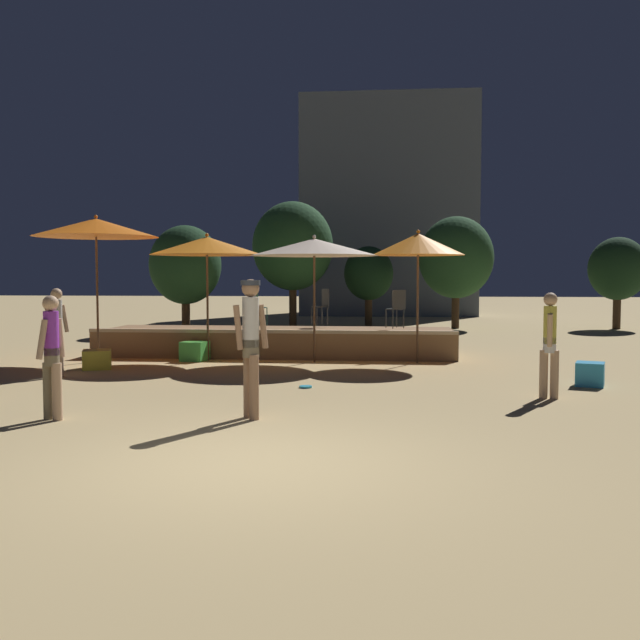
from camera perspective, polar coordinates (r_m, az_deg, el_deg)
name	(u,v)px	position (r m, az deg, el deg)	size (l,w,h in m)	color
ground_plane	(249,464)	(7.46, -5.68, -11.36)	(120.00, 120.00, 0.00)	tan
wooden_deck	(278,342)	(17.52, -3.40, -1.74)	(8.53, 2.48, 0.69)	olive
patio_umbrella_0	(314,247)	(15.84, -0.46, 5.84)	(2.85, 2.85, 2.82)	brown
patio_umbrella_1	(207,246)	(16.32, -9.03, 5.87)	(2.56, 2.56, 2.88)	brown
patio_umbrella_2	(96,228)	(16.72, -17.48, 7.05)	(2.75, 2.75, 3.28)	brown
patio_umbrella_3	(418,244)	(15.83, 7.85, 6.01)	(2.04, 2.04, 2.93)	brown
cube_seat_0	(590,374)	(13.31, 20.79, -4.07)	(0.59, 0.59, 0.41)	#2D9EDB
cube_seat_1	(97,359)	(15.42, -17.40, -3.02)	(0.73, 0.73, 0.39)	yellow
cube_seat_2	(195,351)	(16.37, -9.99, -2.47)	(0.61, 0.61, 0.44)	#4CC651
person_0	(251,338)	(9.56, -5.56, -1.45)	(0.46, 0.37, 1.87)	#997051
person_1	(550,342)	(11.63, 17.90, -1.70)	(0.29, 0.53, 1.66)	tan
person_2	(57,329)	(14.45, -20.29, -0.69)	(0.35, 0.46, 1.69)	tan
person_3	(52,353)	(10.10, -20.67, -2.52)	(0.28, 0.48, 1.66)	#72664C
bistro_chair_0	(323,303)	(18.09, 0.22, 1.38)	(0.47, 0.47, 0.90)	#2D3338
bistro_chair_1	(397,305)	(16.79, 6.18, 1.19)	(0.47, 0.47, 0.90)	#2D3338
bistro_chair_2	(256,304)	(17.60, -5.18, 1.30)	(0.48, 0.48, 0.90)	#1E4C47
frisbee_disc	(306,387)	(12.27, -1.16, -5.36)	(0.22, 0.22, 0.03)	#33B2D8
background_tree_0	(293,246)	(26.71, -2.20, 5.91)	(3.01, 3.01, 4.69)	#3D2B1C
background_tree_1	(185,265)	(24.40, -10.72, 4.34)	(2.41, 2.41, 3.62)	#3D2B1C
background_tree_2	(456,258)	(26.48, 10.83, 4.92)	(2.71, 2.71, 4.08)	#3D2B1C
background_tree_3	(369,274)	(27.52, 3.91, 3.71)	(1.89, 1.89, 3.06)	#3D2B1C
background_tree_4	(618,269)	(27.92, 22.72, 3.78)	(2.07, 2.07, 3.32)	#3D2B1C
distant_building	(388,209)	(36.06, 5.50, 8.86)	(8.47, 4.36, 10.54)	#4C5666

